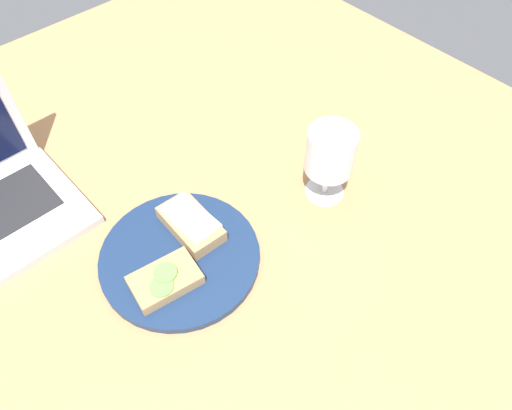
{
  "coord_description": "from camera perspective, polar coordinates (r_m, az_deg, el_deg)",
  "views": [
    {
      "loc": [
        -26.37,
        -42.52,
        69.14
      ],
      "look_at": [
        6.55,
        -6.51,
        8.0
      ],
      "focal_mm": 35.0,
      "sensor_mm": 36.0,
      "label": 1
    }
  ],
  "objects": [
    {
      "name": "sandwich_with_cucumber",
      "position": [
        0.75,
        -10.35,
        -8.41
      ],
      "size": [
        10.77,
        7.83,
        2.4
      ],
      "color": "#A88456",
      "rests_on": "plate"
    },
    {
      "name": "wine_glass",
      "position": [
        0.8,
        8.51,
        5.81
      ],
      "size": [
        7.98,
        7.98,
        13.76
      ],
      "color": "white",
      "rests_on": "wooden_table"
    },
    {
      "name": "plate",
      "position": [
        0.79,
        -8.69,
        -5.9
      ],
      "size": [
        24.85,
        24.85,
        1.32
      ],
      "primitive_type": "cylinder",
      "color": "navy",
      "rests_on": "wooden_table"
    },
    {
      "name": "sandwich_with_cheese",
      "position": [
        0.8,
        -7.48,
        -2.05
      ],
      "size": [
        6.66,
        11.39,
        3.11
      ],
      "color": "#A88456",
      "rests_on": "plate"
    },
    {
      "name": "wooden_table",
      "position": [
        0.84,
        -6.3,
        -2.56
      ],
      "size": [
        140.0,
        140.0,
        3.0
      ],
      "primitive_type": "cube",
      "color": "#B27F51",
      "rests_on": "ground"
    }
  ]
}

